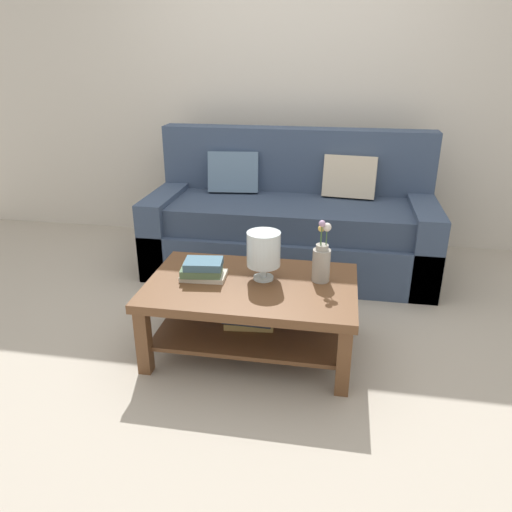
% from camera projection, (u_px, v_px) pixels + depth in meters
% --- Properties ---
extents(ground_plane, '(10.00, 10.00, 0.00)m').
position_uv_depth(ground_plane, '(257.00, 320.00, 3.18)').
color(ground_plane, '#ADA393').
extents(back_wall, '(6.40, 0.12, 2.70)m').
position_uv_depth(back_wall, '(290.00, 85.00, 4.16)').
color(back_wall, beige).
rests_on(back_wall, ground).
extents(couch, '(2.17, 0.90, 1.06)m').
position_uv_depth(couch, '(291.00, 223.00, 3.87)').
color(couch, '#384760').
rests_on(couch, ground).
extents(coffee_table, '(1.16, 0.74, 0.43)m').
position_uv_depth(coffee_table, '(251.00, 302.00, 2.76)').
color(coffee_table, brown).
rests_on(coffee_table, ground).
extents(book_stack_main, '(0.26, 0.19, 0.11)m').
position_uv_depth(book_stack_main, '(203.00, 270.00, 2.75)').
color(book_stack_main, beige).
rests_on(book_stack_main, coffee_table).
extents(glass_hurricane_vase, '(0.19, 0.19, 0.28)m').
position_uv_depth(glass_hurricane_vase, '(264.00, 250.00, 2.70)').
color(glass_hurricane_vase, silver).
rests_on(glass_hurricane_vase, coffee_table).
extents(flower_pitcher, '(0.10, 0.10, 0.36)m').
position_uv_depth(flower_pitcher, '(321.00, 261.00, 2.70)').
color(flower_pitcher, '#9E998E').
rests_on(flower_pitcher, coffee_table).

